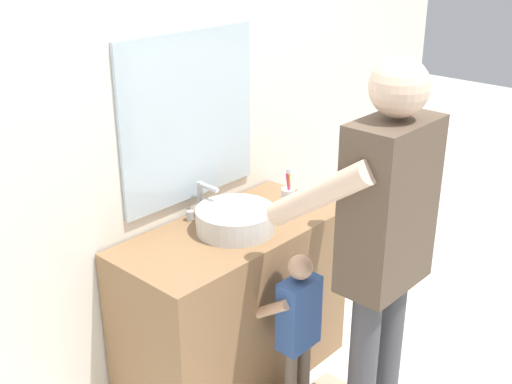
{
  "coord_description": "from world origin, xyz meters",
  "views": [
    {
      "loc": [
        -1.94,
        -1.62,
        2.2
      ],
      "look_at": [
        0.0,
        0.15,
        1.08
      ],
      "focal_mm": 45.58,
      "sensor_mm": 36.0,
      "label": 1
    }
  ],
  "objects": [
    {
      "name": "sink_basin",
      "position": [
        0.0,
        0.28,
        0.9
      ],
      "size": [
        0.37,
        0.37,
        0.11
      ],
      "color": "silver",
      "rests_on": "vanity_cabinet"
    },
    {
      "name": "back_wall",
      "position": [
        0.0,
        0.62,
        1.35
      ],
      "size": [
        4.4,
        0.1,
        2.7
      ],
      "color": "silver",
      "rests_on": "ground"
    },
    {
      "name": "faucet",
      "position": [
        0.0,
        0.5,
        0.93
      ],
      "size": [
        0.18,
        0.14,
        0.18
      ],
      "color": "#B7BABF",
      "rests_on": "vanity_cabinet"
    },
    {
      "name": "toothbrush_cup",
      "position": [
        0.37,
        0.28,
        0.9
      ],
      "size": [
        0.07,
        0.07,
        0.21
      ],
      "color": "silver",
      "rests_on": "vanity_cabinet"
    },
    {
      "name": "vanity_cabinet",
      "position": [
        0.0,
        0.3,
        0.42
      ],
      "size": [
        1.16,
        0.54,
        0.85
      ],
      "primitive_type": "cube",
      "color": "olive",
      "rests_on": "ground"
    },
    {
      "name": "adult_parent",
      "position": [
        0.13,
        -0.43,
        1.04
      ],
      "size": [
        0.54,
        0.57,
        1.74
      ],
      "color": "#47474C",
      "rests_on": "ground"
    },
    {
      "name": "child_toddler",
      "position": [
        0.0,
        -0.1,
        0.51
      ],
      "size": [
        0.26,
        0.26,
        0.86
      ],
      "color": "#6B5B4C",
      "rests_on": "ground"
    }
  ]
}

